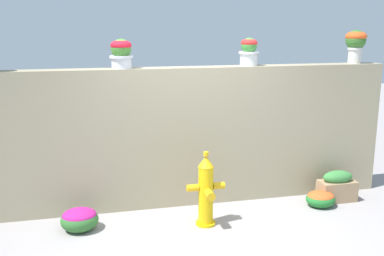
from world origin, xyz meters
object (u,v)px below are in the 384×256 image
Objects in this scene: fire_hydrant at (206,192)px; planter_box at (337,186)px; potted_plant_1 at (121,52)px; potted_plant_2 at (249,50)px; flower_bush_left at (79,219)px; flower_bush_right at (321,198)px; potted_plant_3 at (356,42)px.

fire_hydrant is 2.04m from planter_box.
potted_plant_1 is 1.71m from potted_plant_2.
fire_hydrant reaches higher than planter_box.
flower_bush_left is at bearing 172.16° from fire_hydrant.
planter_box is (0.32, 0.13, 0.09)m from flower_bush_right.
fire_hydrant is at bearing -170.41° from planter_box.
fire_hydrant is (-2.41, -0.79, -1.75)m from potted_plant_3.
potted_plant_2 is at bearing 159.43° from planter_box.
potted_plant_3 is 0.92× the size of planter_box.
flower_bush_right is at bearing -0.10° from flower_bush_left.
fire_hydrant is (0.91, -0.77, -1.65)m from potted_plant_1.
potted_plant_2 is at bearing 44.57° from fire_hydrant.
potted_plant_1 is 0.82× the size of flower_bush_left.
fire_hydrant is 1.82× the size of planter_box.
potted_plant_1 is 0.72× the size of planter_box.
fire_hydrant reaches higher than flower_bush_right.
flower_bush_left is (-2.32, -0.58, -1.94)m from potted_plant_2.
potted_plant_2 reaches higher than potted_plant_1.
fire_hydrant is 1.56m from flower_bush_left.
fire_hydrant is at bearing -173.08° from flower_bush_right.
potted_plant_1 is at bearing -179.52° from potted_plant_3.
potted_plant_3 is at bearing 0.23° from potted_plant_2.
planter_box is at bearing -20.57° from potted_plant_2.
flower_bush_right is 0.78× the size of planter_box.
fire_hydrant is 2.33× the size of flower_bush_right.
potted_plant_1 is 3.30m from flower_bush_right.
potted_plant_1 reaches higher than planter_box.
flower_bush_right is (0.88, -0.58, -1.97)m from potted_plant_2.
flower_bush_right is at bearing 6.92° from fire_hydrant.
planter_box is (2.91, -0.43, -1.88)m from potted_plant_1.
potted_plant_1 is 3.32m from potted_plant_3.
flower_bush_right is (2.59, -0.56, -1.97)m from potted_plant_1.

